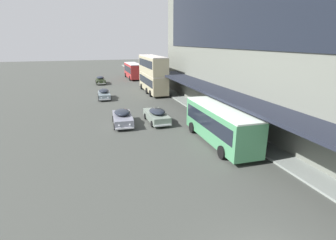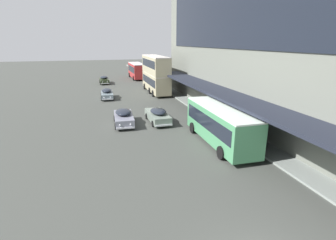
{
  "view_description": "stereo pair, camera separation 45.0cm",
  "coord_description": "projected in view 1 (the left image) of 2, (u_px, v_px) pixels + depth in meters",
  "views": [
    {
      "loc": [
        -6.19,
        -5.98,
        8.34
      ],
      "look_at": [
        0.04,
        14.22,
        1.94
      ],
      "focal_mm": 28.0,
      "sensor_mm": 36.0,
      "label": 1
    },
    {
      "loc": [
        -5.76,
        -6.11,
        8.34
      ],
      "look_at": [
        0.04,
        14.22,
        1.94
      ],
      "focal_mm": 28.0,
      "sensor_mm": 36.0,
      "label": 2
    }
  ],
  "objects": [
    {
      "name": "transit_bus_kerbside_front",
      "position": [
        220.0,
        123.0,
        21.8
      ],
      "size": [
        2.8,
        9.32,
        3.13
      ],
      "color": "#49905F",
      "rests_on": "ground"
    },
    {
      "name": "transit_bus_kerbside_rear",
      "position": [
        153.0,
        73.0,
        43.34
      ],
      "size": [
        2.72,
        10.76,
        6.01
      ],
      "color": "tan",
      "rests_on": "ground"
    },
    {
      "name": "transit_bus_kerbside_far",
      "position": [
        133.0,
        70.0,
        59.91
      ],
      "size": [
        2.92,
        9.32,
        3.46
      ],
      "color": "#AE2B2B",
      "rests_on": "ground"
    },
    {
      "name": "sedan_oncoming_front",
      "position": [
        100.0,
        80.0,
        52.96
      ],
      "size": [
        1.89,
        4.85,
        1.54
      ],
      "color": "#2B361E",
      "rests_on": "ground"
    },
    {
      "name": "sedan_trailing_mid",
      "position": [
        157.0,
        115.0,
        27.81
      ],
      "size": [
        1.99,
        5.02,
        1.53
      ],
      "color": "gray",
      "rests_on": "ground"
    },
    {
      "name": "sedan_lead_near",
      "position": [
        123.0,
        117.0,
        26.98
      ],
      "size": [
        2.15,
        4.81,
        1.56
      ],
      "color": "gray",
      "rests_on": "ground"
    },
    {
      "name": "sedan_lead_mid",
      "position": [
        104.0,
        94.0,
        39.13
      ],
      "size": [
        1.91,
        4.55,
        1.5
      ],
      "color": "gray",
      "rests_on": "ground"
    }
  ]
}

